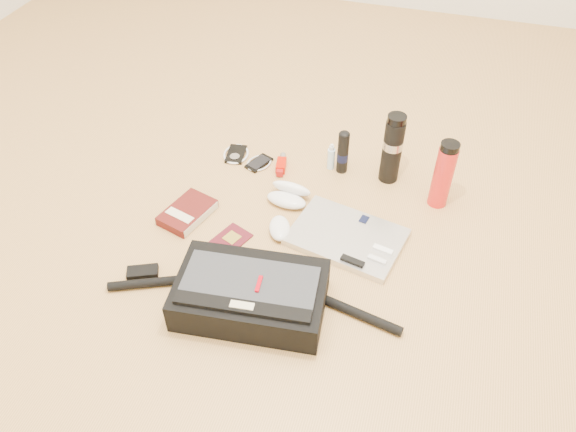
# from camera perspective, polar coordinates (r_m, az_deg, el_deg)

# --- Properties ---
(ground) EXTENTS (4.00, 4.00, 0.00)m
(ground) POSITION_cam_1_polar(r_m,az_deg,el_deg) (1.81, -0.18, -3.96)
(ground) COLOR tan
(ground) RESTS_ON ground
(messenger_bag) EXTENTS (0.89, 0.31, 0.12)m
(messenger_bag) POSITION_cam_1_polar(r_m,az_deg,el_deg) (1.64, -3.89, -7.93)
(messenger_bag) COLOR black
(messenger_bag) RESTS_ON ground
(laptop) EXTENTS (0.40, 0.32, 0.03)m
(laptop) POSITION_cam_1_polar(r_m,az_deg,el_deg) (1.86, 6.02, -2.16)
(laptop) COLOR silver
(laptop) RESTS_ON ground
(book) EXTENTS (0.17, 0.22, 0.03)m
(book) POSITION_cam_1_polar(r_m,az_deg,el_deg) (1.96, -10.15, 0.34)
(book) COLOR #4A100E
(book) RESTS_ON ground
(passport) EXTENTS (0.14, 0.16, 0.01)m
(passport) POSITION_cam_1_polar(r_m,az_deg,el_deg) (1.87, -5.92, -2.42)
(passport) COLOR #4B0F18
(passport) RESTS_ON ground
(mouse) EXTENTS (0.11, 0.14, 0.04)m
(mouse) POSITION_cam_1_polar(r_m,az_deg,el_deg) (1.87, -0.86, -1.24)
(mouse) COLOR white
(mouse) RESTS_ON ground
(sunglasses_case) EXTENTS (0.16, 0.13, 0.08)m
(sunglasses_case) POSITION_cam_1_polar(r_m,az_deg,el_deg) (1.98, 0.09, 2.21)
(sunglasses_case) COLOR white
(sunglasses_case) RESTS_ON ground
(ipod) EXTENTS (0.11, 0.12, 0.01)m
(ipod) POSITION_cam_1_polar(r_m,az_deg,el_deg) (2.21, -5.30, 6.28)
(ipod) COLOR black
(ipod) RESTS_ON ground
(phone) EXTENTS (0.11, 0.12, 0.01)m
(phone) POSITION_cam_1_polar(r_m,az_deg,el_deg) (2.16, -2.97, 5.41)
(phone) COLOR black
(phone) RESTS_ON ground
(inhaler) EXTENTS (0.05, 0.12, 0.03)m
(inhaler) POSITION_cam_1_polar(r_m,az_deg,el_deg) (2.13, -0.68, 5.25)
(inhaler) COLOR #BE1000
(inhaler) RESTS_ON ground
(spray_bottle) EXTENTS (0.04, 0.04, 0.11)m
(spray_bottle) POSITION_cam_1_polar(r_m,az_deg,el_deg) (2.12, 4.40, 5.92)
(spray_bottle) COLOR #B5DDF7
(spray_bottle) RESTS_ON ground
(aerosol_can) EXTENTS (0.05, 0.05, 0.18)m
(aerosol_can) POSITION_cam_1_polar(r_m,az_deg,el_deg) (2.08, 5.60, 6.50)
(aerosol_can) COLOR black
(aerosol_can) RESTS_ON ground
(thermos_black) EXTENTS (0.09, 0.09, 0.27)m
(thermos_black) POSITION_cam_1_polar(r_m,az_deg,el_deg) (2.04, 10.56, 6.77)
(thermos_black) COLOR black
(thermos_black) RESTS_ON ground
(thermos_red) EXTENTS (0.07, 0.07, 0.26)m
(thermos_red) POSITION_cam_1_polar(r_m,az_deg,el_deg) (1.98, 15.49, 4.06)
(thermos_red) COLOR red
(thermos_red) RESTS_ON ground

